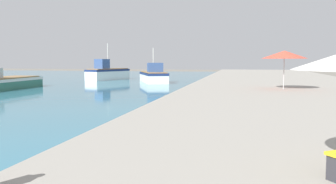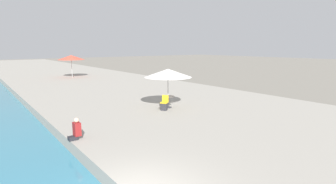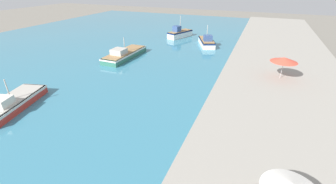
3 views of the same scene
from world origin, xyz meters
name	(u,v)px [view 3 (image 3 of 3)]	position (x,y,z in m)	size (l,w,h in m)	color
water_basin	(99,41)	(-28.00, 37.00, 0.02)	(56.00, 90.00, 0.04)	teal
quay_promenade	(282,60)	(8.00, 37.00, 0.27)	(16.00, 90.00, 0.55)	gray
fishing_boat_near	(11,103)	(-18.29, 10.51, 0.67)	(4.82, 8.13, 3.17)	red
fishing_boat_mid	(124,54)	(-16.51, 29.17, 0.71)	(3.15, 9.73, 3.38)	#33705B
fishing_boat_far	(207,42)	(-5.58, 42.09, 0.83)	(4.81, 7.16, 3.99)	white
fishing_boat_distant	(180,33)	(-12.88, 46.64, 0.98)	(4.31, 6.78, 4.76)	white
cafe_umbrella_white	(284,60)	(7.39, 28.27, 3.04)	(3.25, 3.25, 2.78)	#B7B7B7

